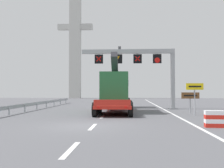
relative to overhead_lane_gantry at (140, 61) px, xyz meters
name	(u,v)px	position (x,y,z in m)	size (l,w,h in m)	color
ground	(84,126)	(-3.77, -14.18, -5.14)	(112.00, 112.00, 0.00)	#5B5B60
lane_markings	(115,104)	(-3.23, 10.85, -5.14)	(0.20, 64.68, 0.01)	silver
edge_line_right	(166,110)	(2.43, -2.18, -5.14)	(0.20, 63.00, 0.01)	silver
overhead_lane_gantry	(140,61)	(0.00, 0.00, 0.00)	(10.24, 0.90, 6.74)	#9EA0A5
heavy_haul_truck_red	(116,90)	(-2.53, -1.68, -3.15)	(3.10, 14.08, 5.30)	red
exit_sign_yellow	(195,91)	(4.02, -7.17, -3.22)	(1.37, 0.15, 2.56)	#9EA0A5
tourist_info_sign_brown	(190,97)	(4.18, -4.94, -3.77)	(1.56, 0.15, 1.81)	#9EA0A5
crash_barrier_striped	(214,119)	(3.31, -14.30, -4.69)	(1.03, 0.57, 0.90)	red
guardrail_left	(36,104)	(-10.92, -1.28, -4.58)	(0.13, 29.81, 0.76)	#999EA3
bridge_pylon_distant	(75,39)	(-14.92, 39.74, 10.11)	(9.00, 2.00, 29.74)	#B7B7B2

